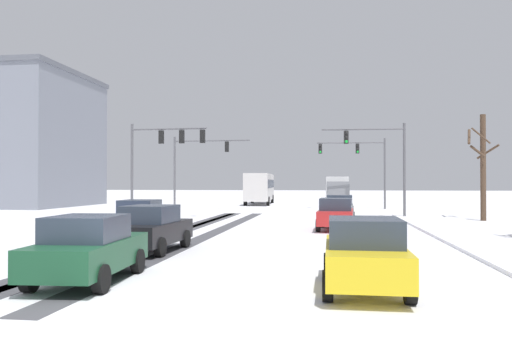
# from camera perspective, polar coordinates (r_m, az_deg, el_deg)

# --- Properties ---
(ground_plane) EXTENTS (300.00, 300.00, 0.00)m
(ground_plane) POSITION_cam_1_polar(r_m,az_deg,el_deg) (10.82, -15.12, -13.61)
(ground_plane) COLOR white
(wheel_track_left_lane) EXTENTS (0.78, 30.99, 0.01)m
(wheel_track_left_lane) POSITION_cam_1_polar(r_m,az_deg,el_deg) (24.52, -4.83, -6.38)
(wheel_track_left_lane) COLOR #4C4C51
(wheel_track_left_lane) RESTS_ON ground
(wheel_track_right_lane) EXTENTS (0.91, 30.99, 0.01)m
(wheel_track_right_lane) POSITION_cam_1_polar(r_m,az_deg,el_deg) (25.08, -9.63, -6.25)
(wheel_track_right_lane) COLOR #4C4C51
(wheel_track_right_lane) RESTS_ON ground
(wheel_track_center) EXTENTS (0.85, 30.99, 0.01)m
(wheel_track_center) POSITION_cam_1_polar(r_m,az_deg,el_deg) (24.95, -8.65, -6.28)
(wheel_track_center) COLOR #4C4C51
(wheel_track_center) RESTS_ON ground
(sidewalk_kerb_right) EXTENTS (4.00, 30.99, 0.12)m
(sidewalk_kerb_right) POSITION_cam_1_polar(r_m,az_deg,el_deg) (23.46, 24.51, -6.44)
(sidewalk_kerb_right) COLOR white
(sidewalk_kerb_right) RESTS_ON ground
(traffic_signal_near_right) EXTENTS (5.70, 0.47, 6.50)m
(traffic_signal_near_right) POSITION_cam_1_polar(r_m,az_deg,el_deg) (36.07, 13.85, 2.44)
(traffic_signal_near_right) COLOR #56565B
(traffic_signal_near_right) RESTS_ON ground
(traffic_signal_far_right) EXTENTS (6.28, 0.70, 6.50)m
(traffic_signal_far_right) POSITION_cam_1_polar(r_m,az_deg,el_deg) (47.88, 11.65, 1.95)
(traffic_signal_far_right) COLOR #56565B
(traffic_signal_far_right) RESTS_ON ground
(traffic_signal_far_left) EXTENTS (6.91, 0.40, 6.50)m
(traffic_signal_far_left) POSITION_cam_1_polar(r_m,az_deg,el_deg) (45.36, -6.77, 1.87)
(traffic_signal_far_left) COLOR #56565B
(traffic_signal_far_left) RESTS_ON ground
(traffic_signal_near_left) EXTENTS (5.47, 0.54, 6.50)m
(traffic_signal_near_left) POSITION_cam_1_polar(r_m,az_deg,el_deg) (35.72, -10.54, 3.05)
(traffic_signal_near_left) COLOR #56565B
(traffic_signal_near_left) RESTS_ON ground
(car_grey_lead) EXTENTS (1.93, 4.15, 1.62)m
(car_grey_lead) POSITION_cam_1_polar(r_m,az_deg,el_deg) (33.03, 9.33, -3.51)
(car_grey_lead) COLOR slate
(car_grey_lead) RESTS_ON ground
(car_red_second) EXTENTS (2.01, 4.19, 1.62)m
(car_red_second) POSITION_cam_1_polar(r_m,az_deg,el_deg) (26.28, 8.93, -4.22)
(car_red_second) COLOR red
(car_red_second) RESTS_ON ground
(car_blue_third) EXTENTS (2.00, 4.18, 1.62)m
(car_blue_third) POSITION_cam_1_polar(r_m,az_deg,el_deg) (24.16, -12.80, -4.52)
(car_blue_third) COLOR #233899
(car_blue_third) RESTS_ON ground
(car_black_fourth) EXTENTS (1.97, 4.17, 1.62)m
(car_black_fourth) POSITION_cam_1_polar(r_m,az_deg,el_deg) (18.28, -11.63, -5.74)
(car_black_fourth) COLOR black
(car_black_fourth) RESTS_ON ground
(car_dark_green_fifth) EXTENTS (2.02, 4.19, 1.62)m
(car_dark_green_fifth) POSITION_cam_1_polar(r_m,az_deg,el_deg) (13.10, -18.25, -7.71)
(car_dark_green_fifth) COLOR #194C2D
(car_dark_green_fifth) RESTS_ON ground
(car_yellow_cab_sixth) EXTENTS (1.85, 4.11, 1.62)m
(car_yellow_cab_sixth) POSITION_cam_1_polar(r_m,az_deg,el_deg) (11.81, 12.03, -8.50)
(car_yellow_cab_sixth) COLOR yellow
(car_yellow_cab_sixth) RESTS_ON ground
(bus_oncoming) EXTENTS (3.04, 11.10, 3.38)m
(bus_oncoming) POSITION_cam_1_polar(r_m,az_deg,el_deg) (56.96, 0.43, -1.17)
(bus_oncoming) COLOR silver
(bus_oncoming) RESTS_ON ground
(box_truck_delivery) EXTENTS (2.40, 7.44, 3.02)m
(box_truck_delivery) POSITION_cam_1_polar(r_m,az_deg,el_deg) (53.23, 9.06, -1.57)
(box_truck_delivery) COLOR slate
(box_truck_delivery) RESTS_ON ground
(bare_tree_sidewalk_mid) EXTENTS (2.15, 1.87, 6.75)m
(bare_tree_sidewalk_mid) POSITION_cam_1_polar(r_m,az_deg,el_deg) (35.35, 23.99, 1.23)
(bare_tree_sidewalk_mid) COLOR #4C3828
(bare_tree_sidewalk_mid) RESTS_ON ground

